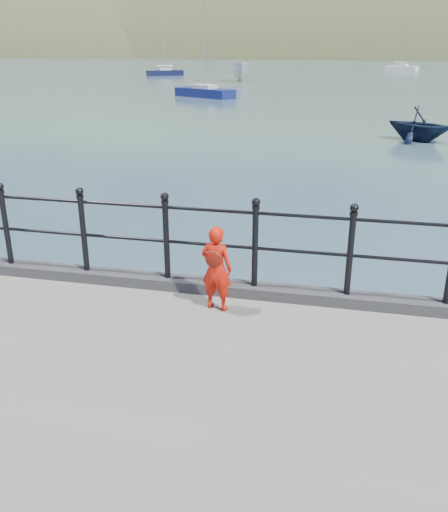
% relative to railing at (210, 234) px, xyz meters
% --- Properties ---
extents(ground, '(600.00, 600.00, 0.00)m').
position_rel_railing_xyz_m(ground, '(-0.00, 0.15, -1.82)').
color(ground, '#2D4251').
rests_on(ground, ground).
extents(kerb, '(60.00, 0.30, 0.15)m').
position_rel_railing_xyz_m(kerb, '(-0.00, -0.00, -0.75)').
color(kerb, '#28282B').
rests_on(kerb, quay).
extents(railing, '(18.11, 0.11, 1.20)m').
position_rel_railing_xyz_m(railing, '(0.00, 0.00, 0.00)').
color(railing, black).
rests_on(railing, kerb).
extents(far_shore, '(830.00, 200.00, 156.00)m').
position_rel_railing_xyz_m(far_shore, '(38.34, 239.56, -24.39)').
color(far_shore, '#333A21').
rests_on(far_shore, ground).
extents(child, '(0.44, 0.35, 1.10)m').
position_rel_railing_xyz_m(child, '(0.20, -0.48, -0.27)').
color(child, red).
rests_on(child, quay).
extents(launch_white, '(3.64, 6.23, 2.26)m').
position_rel_railing_xyz_m(launch_white, '(-11.07, 58.86, -0.69)').
color(launch_white, silver).
rests_on(launch_white, ground).
extents(launch_navy, '(3.80, 3.67, 1.53)m').
position_rel_railing_xyz_m(launch_navy, '(4.77, 19.69, -1.06)').
color(launch_navy, black).
rests_on(launch_navy, ground).
extents(sailboat_port, '(5.57, 4.17, 7.94)m').
position_rel_railing_xyz_m(sailboat_port, '(-10.11, 38.62, -1.48)').
color(sailboat_port, navy).
rests_on(sailboat_port, ground).
extents(sailboat_left, '(4.96, 4.02, 7.19)m').
position_rel_railing_xyz_m(sailboat_left, '(-23.66, 68.88, -1.48)').
color(sailboat_left, black).
rests_on(sailboat_left, ground).
extents(sailboat_deep, '(5.43, 3.83, 7.95)m').
position_rel_railing_xyz_m(sailboat_deep, '(9.61, 92.91, -1.48)').
color(sailboat_deep, silver).
rests_on(sailboat_deep, ground).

